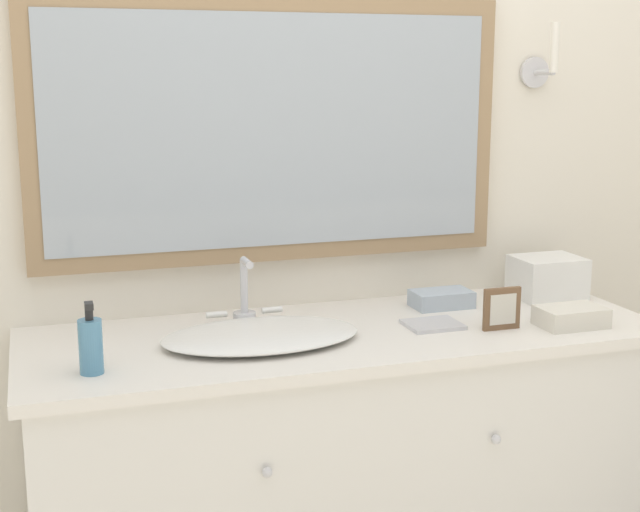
{
  "coord_description": "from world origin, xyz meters",
  "views": [
    {
      "loc": [
        -0.75,
        -1.77,
        1.56
      ],
      "look_at": [
        -0.07,
        0.3,
        1.1
      ],
      "focal_mm": 50.0,
      "sensor_mm": 36.0,
      "label": 1
    }
  ],
  "objects": [
    {
      "name": "wall_back",
      "position": [
        -0.0,
        0.62,
        1.28
      ],
      "size": [
        8.0,
        0.18,
        2.55
      ],
      "color": "silver",
      "rests_on": "ground_plane"
    },
    {
      "name": "vanity_counter",
      "position": [
        0.0,
        0.3,
        0.45
      ],
      "size": [
        1.64,
        0.59,
        0.9
      ],
      "color": "silver",
      "rests_on": "ground_plane"
    },
    {
      "name": "sink_basin",
      "position": [
        -0.23,
        0.28,
        0.92
      ],
      "size": [
        0.49,
        0.36,
        0.18
      ],
      "color": "white",
      "rests_on": "vanity_counter"
    },
    {
      "name": "soap_bottle",
      "position": [
        -0.65,
        0.16,
        0.97
      ],
      "size": [
        0.05,
        0.05,
        0.16
      ],
      "color": "teal",
      "rests_on": "vanity_counter"
    },
    {
      "name": "appliance_box",
      "position": [
        0.68,
        0.44,
        0.96
      ],
      "size": [
        0.19,
        0.16,
        0.12
      ],
      "color": "white",
      "rests_on": "vanity_counter"
    },
    {
      "name": "picture_frame",
      "position": [
        0.38,
        0.18,
        0.96
      ],
      "size": [
        0.1,
        0.01,
        0.11
      ],
      "color": "brown",
      "rests_on": "vanity_counter"
    },
    {
      "name": "hand_towel_near_sink",
      "position": [
        0.34,
        0.43,
        0.93
      ],
      "size": [
        0.17,
        0.1,
        0.05
      ],
      "color": "#A8B7C6",
      "rests_on": "vanity_counter"
    },
    {
      "name": "hand_towel_far_corner",
      "position": [
        0.57,
        0.15,
        0.93
      ],
      "size": [
        0.17,
        0.11,
        0.05
      ],
      "color": "silver",
      "rests_on": "vanity_counter"
    },
    {
      "name": "metal_tray",
      "position": [
        0.23,
        0.26,
        0.91
      ],
      "size": [
        0.14,
        0.12,
        0.01
      ],
      "color": "silver",
      "rests_on": "vanity_counter"
    }
  ]
}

